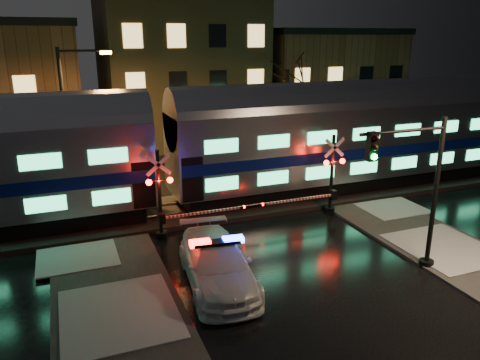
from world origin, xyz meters
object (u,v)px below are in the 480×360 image
crossing_signal_left (169,203)px  traffic_light (416,194)px  streetlight (70,115)px  crossing_signal_right (326,183)px  police_car (217,264)px

crossing_signal_left → traffic_light: traffic_light is taller
crossing_signal_left → streetlight: (-3.40, 6.70, 2.93)m
crossing_signal_left → streetlight: 8.06m
crossing_signal_right → streetlight: streetlight is taller
crossing_signal_right → traffic_light: bearing=-91.5°
crossing_signal_left → traffic_light: (7.50, -6.19, 1.43)m
crossing_signal_right → streetlight: (-11.07, 6.70, 2.92)m
police_car → crossing_signal_left: crossing_signal_left is taller
crossing_signal_right → crossing_signal_left: bearing=-180.0°
police_car → crossing_signal_left: bearing=104.5°
traffic_light → police_car: bearing=162.4°
traffic_light → streetlight: size_ratio=0.73×
police_car → streetlight: (-4.04, 11.17, 3.76)m
crossing_signal_right → crossing_signal_left: (-7.67, -0.00, -0.01)m
crossing_signal_right → streetlight: size_ratio=0.70×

